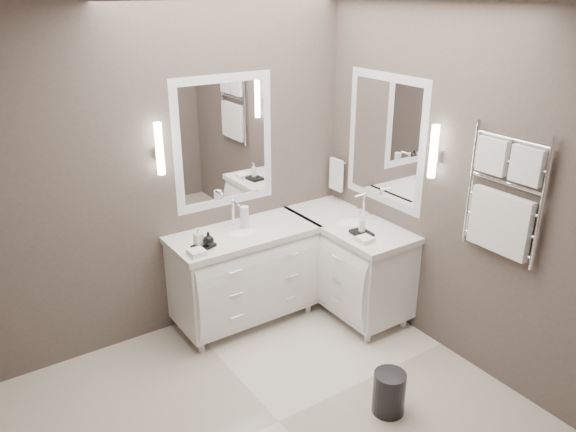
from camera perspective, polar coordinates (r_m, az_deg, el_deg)
floor at (r=4.05m, az=-0.96°, el=-20.22°), size 3.20×3.00×0.01m
wall_back at (r=4.54m, az=-11.51°, el=4.13°), size 3.20×0.01×2.70m
wall_front at (r=2.35m, az=20.04°, el=-15.27°), size 3.20×0.01×2.70m
wall_right at (r=4.31m, az=17.11°, el=2.58°), size 0.01×3.00×2.70m
vanity_back at (r=4.82m, az=-4.48°, el=-5.53°), size 1.24×0.59×0.97m
vanity_right at (r=5.03m, az=6.09°, el=-4.35°), size 0.59×1.24×0.97m
mirror_back at (r=4.65m, az=-6.50°, el=7.44°), size 0.90×0.02×1.10m
mirror_right at (r=4.76m, az=9.84°, el=7.58°), size 0.02×0.90×1.10m
sconce_back at (r=4.36m, az=-12.91°, el=6.58°), size 0.06×0.06×0.40m
sconce_right at (r=4.32m, az=14.56°, el=6.27°), size 0.06×0.06×0.40m
towel_bar_corner at (r=5.25m, az=4.93°, el=4.28°), size 0.03×0.22×0.30m
towel_ladder at (r=4.03m, az=21.00°, el=1.36°), size 0.06×0.58×0.90m
waste_bin at (r=4.08m, az=10.21°, el=-17.25°), size 0.29×0.29×0.31m
amenity_tray_back at (r=4.41m, az=-8.57°, el=-3.03°), size 0.19×0.17×0.02m
amenity_tray_right at (r=4.62m, az=7.49°, el=-1.74°), size 0.15×0.19×0.03m
water_bottle at (r=4.66m, az=-4.44°, el=-0.23°), size 0.08×0.08×0.21m
soap_bottle_a at (r=4.39m, az=-9.09°, el=-2.06°), size 0.07×0.07×0.14m
soap_bottle_b at (r=4.37m, az=-8.09°, el=-2.28°), size 0.09×0.09×0.11m
soap_bottle_c at (r=4.59m, az=7.54°, el=-0.75°), size 0.06×0.06×0.15m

